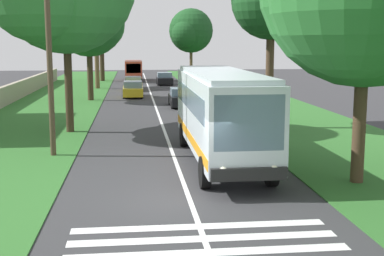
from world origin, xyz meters
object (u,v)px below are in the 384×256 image
object	(u,v)px
trailing_car_3	(165,79)
utility_pole	(49,52)
trailing_car_0	(181,98)
roadside_tree_right_2	(268,2)
trailing_minibus_0	(133,68)
roadside_tree_left_2	(95,26)
coach_bus	(220,110)
roadside_tree_left_0	(86,22)
roadside_tree_left_1	(99,27)
trailing_car_2	(133,84)
roadside_tree_right_0	(190,32)
trailing_car_1	(133,90)

from	to	relation	value
trailing_car_3	utility_pole	bearing A→B (deg)	169.52
trailing_car_0	roadside_tree_right_2	bearing A→B (deg)	-160.53
trailing_minibus_0	roadside_tree_left_2	size ratio (longest dim) A/B	0.66
coach_bus	trailing_minibus_0	distance (m)	48.17
trailing_minibus_0	utility_pole	size ratio (longest dim) A/B	0.70
trailing_minibus_0	roadside_tree_left_0	bearing A→B (deg)	170.70
trailing_car_0	roadside_tree_left_0	distance (m)	10.72
trailing_car_0	roadside_tree_left_1	bearing A→B (deg)	15.43
trailing_minibus_0	roadside_tree_left_0	distance (m)	24.62
trailing_car_2	utility_pole	size ratio (longest dim) A/B	0.50
trailing_car_3	roadside_tree_left_2	distance (m)	10.48
roadside_tree_left_1	utility_pole	bearing A→B (deg)	-179.36
trailing_car_2	roadside_tree_left_0	size ratio (longest dim) A/B	0.45
trailing_car_0	trailing_car_3	world-z (taller)	same
trailing_minibus_0	roadside_tree_left_2	distance (m)	13.40
roadside_tree_right_2	utility_pole	bearing A→B (deg)	120.04
roadside_tree_left_0	trailing_minibus_0	bearing A→B (deg)	-9.30
roadside_tree_left_2	utility_pole	bearing A→B (deg)	-179.47
trailing_car_2	roadside_tree_left_2	size ratio (longest dim) A/B	0.47
trailing_car_2	roadside_tree_right_0	xyz separation A→B (m)	(13.21, -7.25, 5.49)
trailing_car_2	utility_pole	bearing A→B (deg)	173.61
trailing_car_1	roadside_tree_right_2	distance (m)	20.99
trailing_car_1	roadside_tree_right_0	xyz separation A→B (m)	(19.98, -7.31, 5.49)
trailing_minibus_0	roadside_tree_left_2	bearing A→B (deg)	161.55
trailing_car_1	utility_pole	size ratio (longest dim) A/B	0.50
roadside_tree_left_2	roadside_tree_right_0	world-z (taller)	roadside_tree_left_2
roadside_tree_right_0	roadside_tree_left_2	bearing A→B (deg)	133.44
roadside_tree_left_1	utility_pole	distance (m)	45.16
trailing_car_3	trailing_minibus_0	xyz separation A→B (m)	(7.42, 3.55, 0.88)
trailing_car_3	trailing_minibus_0	bearing A→B (deg)	25.56
trailing_car_0	trailing_minibus_0	xyz separation A→B (m)	(28.84, 3.56, 0.88)
trailing_car_1	trailing_minibus_0	distance (m)	21.25
coach_bus	trailing_car_2	xyz separation A→B (m)	(33.59, 3.44, -1.48)
trailing_car_3	roadside_tree_right_2	size ratio (longest dim) A/B	0.46
coach_bus	roadside_tree_left_0	world-z (taller)	roadside_tree_left_0
trailing_car_0	trailing_minibus_0	bearing A→B (deg)	7.03
roadside_tree_left_0	roadside_tree_left_2	distance (m)	12.03
roadside_tree_left_1	roadside_tree_right_2	distance (m)	40.40
trailing_car_1	trailing_car_2	distance (m)	6.77
coach_bus	trailing_car_1	bearing A→B (deg)	7.43
roadside_tree_left_2	roadside_tree_right_0	size ratio (longest dim) A/B	1.00
roadside_tree_right_0	utility_pole	world-z (taller)	roadside_tree_right_0
trailing_minibus_0	trailing_car_3	bearing A→B (deg)	-154.44
coach_bus	utility_pole	world-z (taller)	utility_pole
trailing_car_2	roadside_tree_left_0	xyz separation A→B (m)	(-9.34, 3.83, 5.83)
trailing_minibus_0	roadside_tree_right_0	bearing A→B (deg)	-99.88
trailing_minibus_0	roadside_tree_left_0	xyz separation A→B (m)	(-23.80, 3.90, 4.95)
coach_bus	roadside_tree_right_2	size ratio (longest dim) A/B	1.18
coach_bus	utility_pole	bearing A→B (deg)	74.61
trailing_minibus_0	roadside_tree_left_1	world-z (taller)	roadside_tree_left_1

